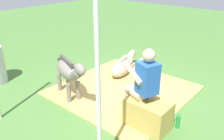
# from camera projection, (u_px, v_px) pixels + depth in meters

# --- Properties ---
(ground_plane) EXTENTS (24.00, 24.00, 0.00)m
(ground_plane) POSITION_uv_depth(u_px,v_px,m) (123.00, 96.00, 4.97)
(ground_plane) COLOR #4C7A38
(hay_patch) EXTENTS (2.61, 2.61, 0.02)m
(hay_patch) POSITION_uv_depth(u_px,v_px,m) (123.00, 90.00, 5.20)
(hay_patch) COLOR tan
(hay_patch) RESTS_ON ground
(hay_bale) EXTENTS (0.74, 0.47, 0.49)m
(hay_bale) POSITION_uv_depth(u_px,v_px,m) (148.00, 114.00, 3.94)
(hay_bale) COLOR tan
(hay_bale) RESTS_ON ground
(person_seated) EXTENTS (0.72, 0.56, 1.37)m
(person_seated) POSITION_uv_depth(u_px,v_px,m) (143.00, 83.00, 3.86)
(person_seated) COLOR #D8AD8C
(person_seated) RESTS_ON ground
(pony_standing) EXTENTS (1.30, 0.64, 0.95)m
(pony_standing) POSITION_uv_depth(u_px,v_px,m) (69.00, 72.00, 4.70)
(pony_standing) COLOR slate
(pony_standing) RESTS_ON ground
(pony_lying) EXTENTS (0.61, 1.36, 0.42)m
(pony_lying) POSITION_uv_depth(u_px,v_px,m) (123.00, 66.00, 5.96)
(pony_lying) COLOR tan
(pony_lying) RESTS_ON ground
(soda_bottle) EXTENTS (0.07, 0.07, 0.29)m
(soda_bottle) POSITION_uv_depth(u_px,v_px,m) (178.00, 120.00, 3.95)
(soda_bottle) COLOR #268C3F
(soda_bottle) RESTS_ON ground
(tent_pole_left) EXTENTS (0.06, 0.06, 2.57)m
(tent_pole_left) POSITION_uv_depth(u_px,v_px,m) (98.00, 83.00, 2.68)
(tent_pole_left) COLOR silver
(tent_pole_left) RESTS_ON ground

